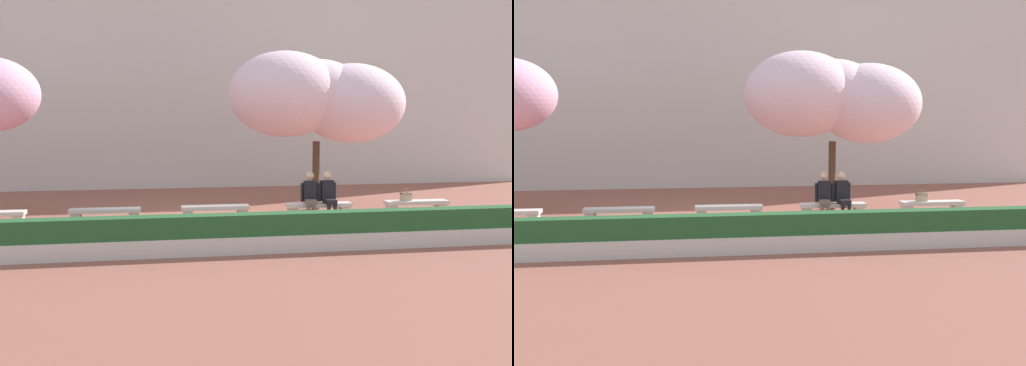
% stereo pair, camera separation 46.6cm
% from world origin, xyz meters
% --- Properties ---
extents(ground_plane, '(100.00, 100.00, 0.00)m').
position_xyz_m(ground_plane, '(0.00, 0.00, 0.00)').
color(ground_plane, '#8E5142').
extents(building_facade, '(28.00, 4.00, 10.83)m').
position_xyz_m(building_facade, '(0.00, 9.69, 5.42)').
color(building_facade, beige).
rests_on(building_facade, ground).
extents(stone_bench_near_west, '(1.77, 0.45, 0.45)m').
position_xyz_m(stone_bench_near_west, '(-2.79, 0.00, 0.30)').
color(stone_bench_near_west, beige).
rests_on(stone_bench_near_west, ground).
extents(stone_bench_center, '(1.77, 0.45, 0.45)m').
position_xyz_m(stone_bench_center, '(0.00, 0.00, 0.30)').
color(stone_bench_center, beige).
rests_on(stone_bench_center, ground).
extents(stone_bench_near_east, '(1.77, 0.45, 0.45)m').
position_xyz_m(stone_bench_near_east, '(2.79, 0.00, 0.30)').
color(stone_bench_near_east, beige).
rests_on(stone_bench_near_east, ground).
extents(stone_bench_east_end, '(1.77, 0.45, 0.45)m').
position_xyz_m(stone_bench_east_end, '(5.59, 0.00, 0.30)').
color(stone_bench_east_end, beige).
rests_on(stone_bench_east_end, ground).
extents(person_seated_left, '(0.50, 0.72, 1.29)m').
position_xyz_m(person_seated_left, '(2.54, -0.05, 0.70)').
color(person_seated_left, black).
rests_on(person_seated_left, ground).
extents(person_seated_right, '(0.51, 0.70, 1.29)m').
position_xyz_m(person_seated_right, '(3.04, -0.05, 0.70)').
color(person_seated_right, black).
rests_on(person_seated_right, ground).
extents(handbag, '(0.30, 0.15, 0.34)m').
position_xyz_m(handbag, '(5.28, 0.01, 0.58)').
color(handbag, tan).
rests_on(handbag, stone_bench_east_end).
extents(cherry_tree_main, '(5.15, 3.31, 4.62)m').
position_xyz_m(cherry_tree_main, '(3.15, 1.62, 3.30)').
color(cherry_tree_main, '#473323').
rests_on(cherry_tree_main, ground).
extents(planter_hedge_foreground, '(16.13, 0.50, 0.80)m').
position_xyz_m(planter_hedge_foreground, '(0.00, -3.50, 0.39)').
color(planter_hedge_foreground, beige).
rests_on(planter_hedge_foreground, ground).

